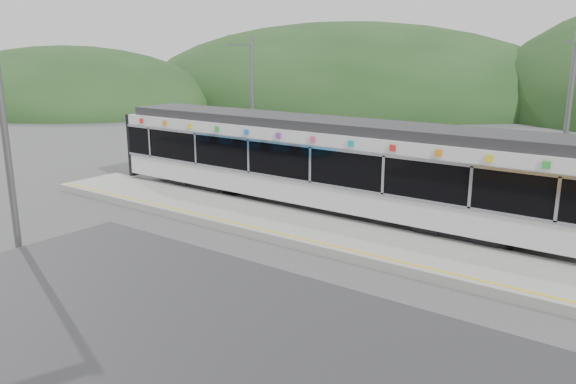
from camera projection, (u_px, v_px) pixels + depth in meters
The scene contains 8 objects.
ground at pixel (249, 261), 17.40m from camera, with size 120.00×120.00×0.00m, color #4C4C4F.
hills at pixel (503, 254), 17.97m from camera, with size 146.00×149.00×26.00m.
platform at pixel (309, 230), 19.94m from camera, with size 26.00×3.20×0.30m, color #9E9E99.
yellow_line at pixel (287, 235), 18.88m from camera, with size 26.00×0.10×0.01m, color yellow.
train at pixel (321, 161), 22.31m from camera, with size 20.44×3.01×3.74m.
catenary_mast_west at pixel (252, 108), 27.22m from camera, with size 0.18×1.80×7.00m.
catenary_mast_east at pixel (566, 132), 19.17m from camera, with size 0.18×1.80×7.00m.
lamp_post at pixel (5, 192), 9.80m from camera, with size 0.47×1.19×6.62m.
Camera 1 is at (10.66, -12.46, 6.32)m, focal length 35.00 mm.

